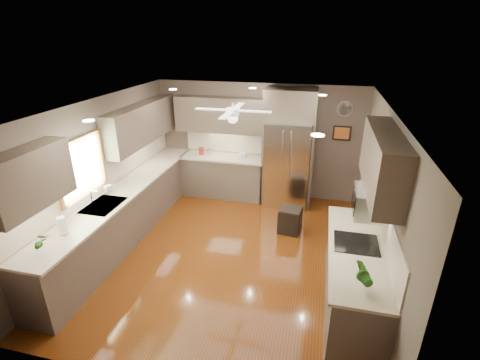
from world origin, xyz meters
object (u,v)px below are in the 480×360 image
at_px(paper_towel, 62,226).
at_px(refrigerator, 288,151).
at_px(bowl, 243,157).
at_px(potted_plant_left, 39,241).
at_px(canister_a, 201,151).
at_px(stool, 290,220).
at_px(canister_b, 209,152).
at_px(microwave, 371,202).
at_px(soap_bottle, 109,188).
at_px(potted_plant_right, 364,273).

bearing_deg(paper_towel, refrigerator, 53.43).
xyz_separation_m(bowl, refrigerator, (0.98, -0.03, 0.22)).
relative_size(potted_plant_left, paper_towel, 1.08).
height_order(refrigerator, paper_towel, refrigerator).
xyz_separation_m(canister_a, stool, (2.15, -1.24, -0.78)).
bearing_deg(canister_b, stool, -32.82).
height_order(potted_plant_left, microwave, microwave).
bearing_deg(paper_towel, microwave, 12.09).
xyz_separation_m(canister_b, potted_plant_left, (-0.90, -4.02, 0.08)).
distance_m(potted_plant_left, paper_towel, 0.39).
height_order(canister_b, soap_bottle, soap_bottle).
bearing_deg(canister_b, refrigerator, -2.20).
relative_size(potted_plant_right, bowl, 1.58).
bearing_deg(refrigerator, canister_b, 177.80).
height_order(potted_plant_left, stool, potted_plant_left).
distance_m(potted_plant_right, refrigerator, 3.89).
bearing_deg(soap_bottle, stool, 18.93).
height_order(canister_b, refrigerator, refrigerator).
distance_m(canister_a, stool, 2.60).
bearing_deg(bowl, soap_bottle, -128.52).
xyz_separation_m(soap_bottle, potted_plant_left, (0.14, -1.72, 0.05)).
xyz_separation_m(canister_b, refrigerator, (1.75, -0.07, 0.18)).
relative_size(canister_b, potted_plant_left, 0.47).
distance_m(refrigerator, microwave, 3.03).
relative_size(canister_b, refrigerator, 0.06).
height_order(soap_bottle, potted_plant_right, potted_plant_right).
height_order(potted_plant_right, refrigerator, refrigerator).
bearing_deg(bowl, microwave, -49.87).
distance_m(canister_b, soap_bottle, 2.53).
bearing_deg(bowl, stool, -45.73).
xyz_separation_m(canister_a, potted_plant_left, (-0.72, -3.98, 0.07)).
xyz_separation_m(bowl, stool, (1.20, -1.23, -0.73)).
distance_m(canister_a, paper_towel, 3.66).
bearing_deg(potted_plant_left, refrigerator, 56.14).
xyz_separation_m(potted_plant_right, paper_towel, (-3.85, 0.14, -0.02)).
relative_size(canister_a, stool, 0.38).
distance_m(bowl, microwave, 3.62).
distance_m(potted_plant_right, stool, 2.82).
height_order(bowl, stool, bowl).
bearing_deg(canister_a, potted_plant_left, -100.31).
distance_m(potted_plant_left, refrigerator, 4.76).
distance_m(canister_b, bowl, 0.77).
height_order(potted_plant_right, paper_towel, potted_plant_right).
xyz_separation_m(soap_bottle, bowl, (1.80, 2.27, -0.08)).
bearing_deg(stool, potted_plant_right, -68.28).
distance_m(canister_b, potted_plant_right, 4.79).
bearing_deg(potted_plant_left, potted_plant_right, 3.78).
relative_size(potted_plant_right, refrigerator, 0.13).
xyz_separation_m(canister_a, potted_plant_right, (3.14, -3.73, 0.08)).
bearing_deg(refrigerator, potted_plant_right, -71.83).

